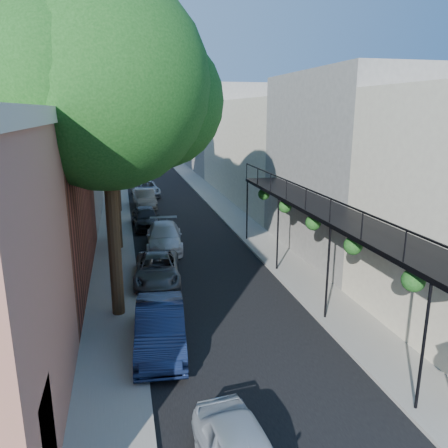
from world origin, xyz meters
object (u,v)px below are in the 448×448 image
parked_car_e (146,217)px  oak_mid (118,113)px  parked_car_b (160,327)px  oak_far (118,95)px  parked_car_d (164,237)px  parked_car_f (145,199)px  oak_near (118,89)px  parked_car_c (157,269)px  parked_car_g (145,189)px

parked_car_e → oak_mid: bearing=-110.6°
parked_car_b → parked_car_e: size_ratio=1.07×
oak_far → parked_car_d: oak_far is taller
parked_car_f → oak_far: bearing=-150.7°
parked_car_d → oak_far: bearing=106.0°
oak_near → oak_mid: bearing=90.4°
parked_car_c → parked_car_d: 4.70m
oak_mid → parked_car_e: (1.31, 3.94, -6.38)m
parked_car_e → parked_car_g: parked_car_e is taller
oak_near → oak_far: size_ratio=0.96×
parked_car_f → parked_car_g: parked_car_f is taller
parked_car_d → oak_mid: bearing=167.3°
oak_far → parked_car_e: 9.22m
parked_car_g → parked_car_d: bearing=-93.9°
oak_mid → parked_car_c: 8.44m
oak_near → oak_far: bearing=90.0°
oak_far → parked_car_c: size_ratio=2.88×
oak_mid → parked_car_c: oak_mid is taller
parked_car_b → parked_car_f: 20.80m
oak_far → parked_car_f: size_ratio=2.89×
parked_car_d → parked_car_f: (-0.45, 10.63, 0.02)m
oak_far → parked_car_b: oak_far is taller
oak_far → parked_car_b: bearing=-87.6°
parked_car_b → parked_car_g: bearing=92.5°
oak_near → parked_car_c: size_ratio=2.77×
parked_car_f → parked_car_g: (0.33, 4.68, -0.03)m
parked_car_d → parked_car_e: bearing=103.4°
oak_far → parked_car_d: bearing=-78.6°
parked_car_d → parked_car_e: parked_car_e is taller
parked_car_b → parked_car_e: (0.41, 14.73, -0.03)m
oak_near → parked_car_b: bearing=-73.3°
parked_car_b → parked_car_g: 25.49m
oak_mid → parked_car_b: size_ratio=2.41×
parked_car_b → parked_car_c: size_ratio=1.02×
oak_mid → parked_car_d: bearing=-17.2°
parked_car_e → parked_car_c: bearing=-92.6°
parked_car_d → parked_car_e: (-0.71, 4.57, 0.01)m
parked_car_b → parked_car_f: bearing=92.9°
parked_car_d → parked_car_f: bearing=97.0°
oak_mid → parked_car_c: size_ratio=2.47×
oak_far → parked_car_f: 7.79m
oak_near → parked_car_c: bearing=65.9°
parked_car_b → parked_car_c: (0.37, 5.52, -0.12)m
parked_car_f → parked_car_e: bearing=-95.9°
parked_car_e → parked_car_f: 6.07m
parked_car_b → parked_car_e: 14.73m
oak_mid → parked_car_f: size_ratio=2.48×
parked_car_e → parked_car_b: bearing=-93.9°
parked_car_d → parked_car_f: 10.64m
parked_car_d → parked_car_g: parked_car_d is taller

